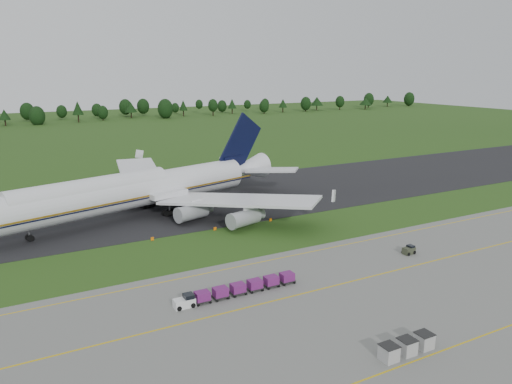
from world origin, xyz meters
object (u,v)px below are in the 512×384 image
aircraft (140,189)px  utility_cart (409,251)px  uld_row (407,346)px  edge_markers (215,229)px  baggage_train (236,289)px

aircraft → utility_cart: (30.71, -40.88, -4.72)m
aircraft → utility_cart: 51.35m
aircraft → uld_row: bearing=-81.0°
edge_markers → baggage_train: bearing=-108.3°
baggage_train → utility_cart: bearing=0.4°
baggage_train → utility_cart: 30.15m
utility_cart → uld_row: size_ratio=0.31×
utility_cart → uld_row: 29.43m
uld_row → edge_markers: uld_row is taller
baggage_train → edge_markers: 26.91m
aircraft → baggage_train: (0.56, -41.10, -4.44)m
uld_row → edge_markers: (-0.68, 45.92, -0.61)m
uld_row → edge_markers: size_ratio=0.27×
aircraft → uld_row: (9.71, -61.49, -4.42)m
aircraft → edge_markers: size_ratio=2.80×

